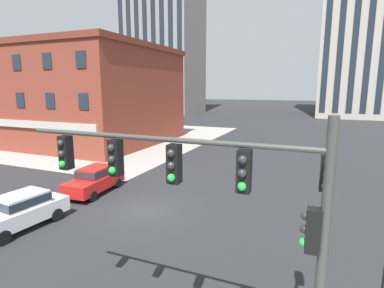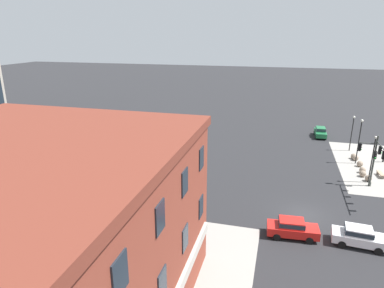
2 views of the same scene
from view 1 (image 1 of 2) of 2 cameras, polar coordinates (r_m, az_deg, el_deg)
The scene contains 6 objects.
ground_plane at distance 17.60m, azimuth -8.96°, elevation -12.04°, with size 320.00×320.00×0.00m, color #262628.
sidewalk_far_corner at distance 44.80m, azimuth -17.42°, elevation 1.38°, with size 32.00×32.00×0.02m, color gray.
traffic_signal_main at distance 6.89m, azimuth 7.27°, elevation -10.93°, with size 7.54×2.09×6.21m.
car_main_southbound_far at distance 17.13m, azimuth -29.35°, elevation -10.65°, with size 2.15×4.53×1.68m.
car_cross_westbound at distance 20.76m, azimuth -17.69°, elevation -6.21°, with size 2.13×4.51×1.68m.
storefront_block_near_corner at distance 42.56m, azimuth -21.82°, elevation 8.50°, with size 24.55×17.81×11.57m.
Camera 1 is at (8.67, -13.78, 6.69)m, focal length 28.56 mm.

